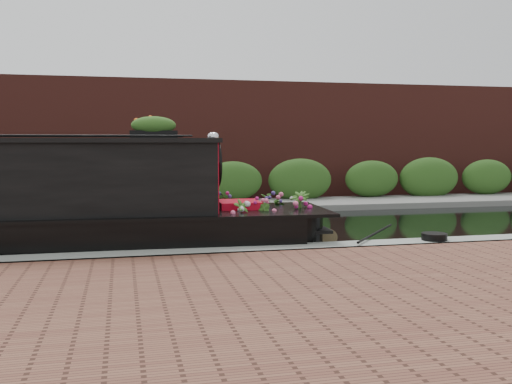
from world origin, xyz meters
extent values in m
plane|color=black|center=(0.00, 0.00, 0.00)|extent=(80.00, 80.00, 0.00)
cube|color=gray|center=(0.00, -3.30, 0.00)|extent=(40.00, 0.60, 0.50)
cube|color=brown|center=(0.00, -7.00, 0.00)|extent=(40.00, 7.00, 0.50)
cube|color=slate|center=(0.00, 4.20, 0.00)|extent=(40.00, 2.40, 0.34)
cube|color=#2A511B|center=(0.00, 5.10, 0.00)|extent=(40.00, 1.10, 2.80)
cube|color=#58241D|center=(0.00, 7.20, 0.00)|extent=(40.00, 1.00, 8.00)
cube|color=red|center=(0.34, -1.96, 1.31)|extent=(0.13, 1.61, 1.24)
cube|color=black|center=(-0.88, -2.78, 1.38)|extent=(0.83, 0.07, 0.51)
cube|color=red|center=(0.82, -1.96, 0.64)|extent=(0.77, 0.86, 0.46)
sphere|color=silver|center=(0.35, -2.08, 2.03)|extent=(0.17, 0.17, 0.17)
sphere|color=silver|center=(0.35, -1.83, 2.03)|extent=(0.17, 0.17, 0.17)
cube|color=black|center=(-0.69, -1.96, 2.08)|extent=(0.82, 0.24, 0.14)
ellipsoid|color=orange|center=(-0.69, -1.96, 2.25)|extent=(0.90, 0.22, 0.22)
imported|color=#346120|center=(0.73, -2.62, 0.69)|extent=(0.35, 0.32, 0.56)
imported|color=#346120|center=(1.16, -2.47, 0.65)|extent=(0.30, 0.33, 0.47)
imported|color=#346120|center=(1.62, -1.45, 0.68)|extent=(0.59, 0.55, 0.52)
imported|color=#346120|center=(1.90, -2.21, 0.73)|extent=(0.50, 0.50, 0.64)
imported|color=#346120|center=(0.67, -1.36, 0.70)|extent=(0.22, 0.31, 0.57)
cylinder|color=brown|center=(2.52, -1.96, 0.16)|extent=(0.31, 0.35, 0.31)
cylinder|color=black|center=(4.01, -3.27, 0.31)|extent=(0.44, 0.44, 0.12)
camera|label=1|loc=(-1.23, -12.06, 1.94)|focal=40.00mm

